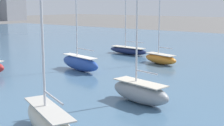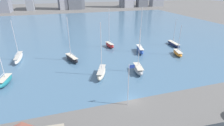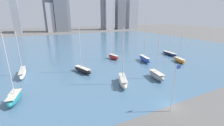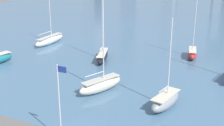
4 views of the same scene
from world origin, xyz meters
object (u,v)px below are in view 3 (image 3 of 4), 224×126
flag_pole (174,87)px  sailboat_red (113,57)px  sailboat_orange (179,60)px  sailboat_white (23,73)px  sailboat_blue (145,59)px  sailboat_cream (123,81)px  sailboat_navy (169,54)px  sailboat_teal (14,98)px  sailboat_gray (157,75)px  sailboat_black (83,70)px

flag_pole → sailboat_red: bearing=79.5°
sailboat_orange → sailboat_white: sailboat_white is taller
sailboat_blue → sailboat_cream: sailboat_blue is taller
sailboat_cream → sailboat_orange: bearing=36.5°
sailboat_navy → sailboat_red: size_ratio=0.71×
sailboat_teal → sailboat_orange: sailboat_teal is taller
sailboat_blue → sailboat_cream: (-18.58, -14.37, -0.03)m
sailboat_navy → sailboat_white: size_ratio=0.81×
sailboat_gray → sailboat_red: (-1.56, 24.37, -0.02)m
sailboat_gray → sailboat_white: bearing=160.9°
sailboat_black → sailboat_cream: sailboat_cream is taller
sailboat_navy → sailboat_gray: bearing=-138.6°
flag_pole → sailboat_cream: size_ratio=0.63×
sailboat_teal → sailboat_white: 16.04m
flag_pole → sailboat_red: 38.38m
flag_pole → sailboat_red: (6.93, 37.53, -4.06)m
flag_pole → sailboat_gray: size_ratio=0.74×
sailboat_navy → sailboat_white: sailboat_white is taller
sailboat_gray → sailboat_teal: bearing=-175.6°
sailboat_gray → sailboat_red: 24.42m
sailboat_cream → sailboat_white: size_ratio=1.11×
sailboat_navy → sailboat_cream: size_ratio=0.73×
sailboat_teal → sailboat_orange: 55.40m
flag_pole → sailboat_cream: (-2.33, 14.09, -3.98)m
sailboat_blue → sailboat_black: 25.53m
sailboat_black → sailboat_gray: 23.04m
sailboat_blue → sailboat_red: 13.01m
sailboat_navy → sailboat_cream: 39.90m
sailboat_blue → sailboat_gray: sailboat_blue is taller
sailboat_orange → sailboat_gray: sailboat_gray is taller
sailboat_cream → sailboat_teal: bearing=-164.3°
sailboat_orange → sailboat_navy: sailboat_navy is taller
flag_pole → sailboat_teal: (-27.04, 17.04, -4.09)m
sailboat_orange → sailboat_black: bearing=-174.6°
sailboat_cream → sailboat_blue: bearing=60.3°
sailboat_gray → sailboat_white: sailboat_white is taller
sailboat_teal → sailboat_navy: bearing=26.0°
sailboat_red → flag_pole: bearing=-112.7°
sailboat_cream → sailboat_red: bearing=91.0°
sailboat_blue → flag_pole: bearing=-108.1°
sailboat_black → sailboat_red: size_ratio=0.94×
sailboat_teal → sailboat_navy: (60.49, 14.70, -0.29)m
sailboat_orange → sailboat_red: size_ratio=0.71×
sailboat_blue → sailboat_orange: bearing=-18.0°
sailboat_black → sailboat_red: 18.88m
flag_pole → sailboat_black: (-9.27, 27.84, -4.19)m
sailboat_red → sailboat_white: 33.61m
sailboat_blue → sailboat_navy: size_ratio=1.50×
flag_pole → sailboat_gray: 16.18m
sailboat_cream → sailboat_gray: bearing=17.7°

